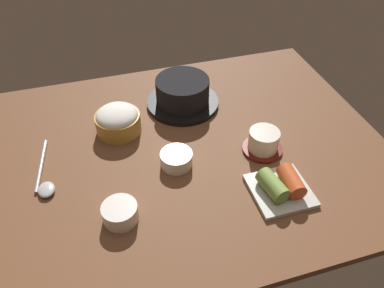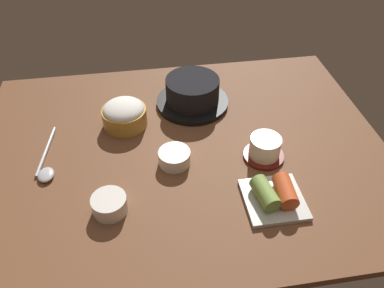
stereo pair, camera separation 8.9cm
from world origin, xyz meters
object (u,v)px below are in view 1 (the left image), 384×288
at_px(rice_bowl, 118,120).
at_px(kimchi_plate, 281,186).
at_px(banchan_cup_center, 176,159).
at_px(spoon, 45,181).
at_px(stone_pot, 183,93).
at_px(side_bowl_near, 120,212).
at_px(tea_cup_with_saucer, 263,142).

relative_size(rice_bowl, kimchi_plate, 0.91).
height_order(banchan_cup_center, spoon, banchan_cup_center).
relative_size(stone_pot, kimchi_plate, 1.60).
bearing_deg(rice_bowl, spoon, -144.47).
bearing_deg(banchan_cup_center, side_bowl_near, -141.62).
height_order(kimchi_plate, spoon, kimchi_plate).
relative_size(tea_cup_with_saucer, kimchi_plate, 0.77).
relative_size(rice_bowl, spoon, 0.60).
height_order(rice_bowl, tea_cup_with_saucer, rice_bowl).
bearing_deg(side_bowl_near, spoon, 135.49).
height_order(tea_cup_with_saucer, banchan_cup_center, tea_cup_with_saucer).
height_order(rice_bowl, kimchi_plate, rice_bowl).
relative_size(tea_cup_with_saucer, spoon, 0.51).
bearing_deg(spoon, rice_bowl, 35.53).
bearing_deg(side_bowl_near, banchan_cup_center, 38.38).
height_order(stone_pot, kimchi_plate, stone_pot).
bearing_deg(spoon, banchan_cup_center, -5.37).
bearing_deg(banchan_cup_center, rice_bowl, 124.39).
distance_m(banchan_cup_center, side_bowl_near, 0.19).
relative_size(banchan_cup_center, kimchi_plate, 0.60).
bearing_deg(banchan_cup_center, spoon, 174.63).
bearing_deg(rice_bowl, kimchi_plate, -45.27).
distance_m(rice_bowl, spoon, 0.23).
xyz_separation_m(tea_cup_with_saucer, banchan_cup_center, (-0.21, 0.01, -0.01)).
bearing_deg(spoon, tea_cup_with_saucer, -4.54).
xyz_separation_m(kimchi_plate, side_bowl_near, (-0.34, 0.03, 0.00)).
distance_m(kimchi_plate, side_bowl_near, 0.34).
bearing_deg(tea_cup_with_saucer, rice_bowl, 151.77).
distance_m(kimchi_plate, spoon, 0.52).
bearing_deg(stone_pot, banchan_cup_center, -109.17).
bearing_deg(stone_pot, kimchi_plate, -72.46).
height_order(stone_pot, rice_bowl, stone_pot).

